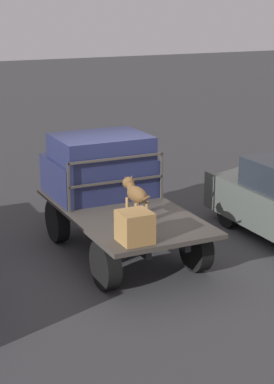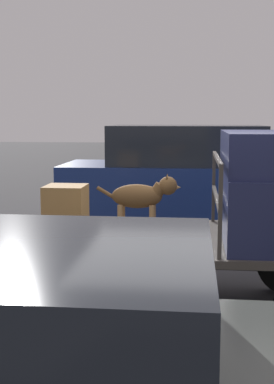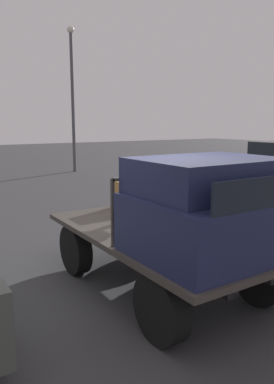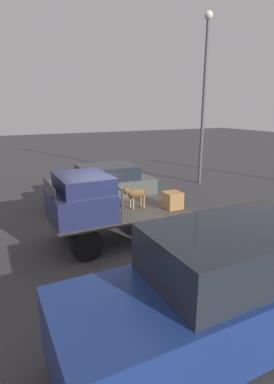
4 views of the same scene
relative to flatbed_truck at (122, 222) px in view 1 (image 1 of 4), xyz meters
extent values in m
plane|color=#38383A|center=(0.00, 0.00, -0.63)|extent=(80.00, 80.00, 0.00)
cylinder|color=black|center=(1.20, 0.85, -0.22)|extent=(0.83, 0.24, 0.83)
cylinder|color=black|center=(1.20, -0.85, -0.22)|extent=(0.83, 0.24, 0.83)
cylinder|color=black|center=(-1.20, 0.85, -0.22)|extent=(0.83, 0.24, 0.83)
cylinder|color=black|center=(-1.20, -0.85, -0.22)|extent=(0.83, 0.24, 0.83)
cube|color=black|center=(0.00, 0.35, 0.08)|extent=(3.56, 0.10, 0.18)
cube|color=black|center=(0.00, -0.35, 0.08)|extent=(3.56, 0.10, 0.18)
cube|color=#3D3833|center=(0.00, 0.00, 0.21)|extent=(3.87, 2.01, 0.08)
cube|color=#1E2347|center=(1.10, 0.00, 0.62)|extent=(1.57, 1.89, 0.73)
cube|color=#1E2347|center=(0.98, 0.00, 1.21)|extent=(1.34, 1.74, 0.45)
cube|color=black|center=(1.87, 0.00, 1.14)|extent=(0.02, 1.55, 0.33)
cube|color=#3D3833|center=(0.24, 0.93, 0.70)|extent=(0.04, 0.04, 0.90)
cube|color=#3D3833|center=(0.24, -0.93, 0.70)|extent=(0.04, 0.04, 0.90)
cube|color=#3D3833|center=(0.24, 0.00, 1.14)|extent=(0.04, 1.85, 0.04)
cube|color=#3D3833|center=(0.24, 0.00, 0.70)|extent=(0.04, 1.85, 0.04)
cylinder|color=#9E7547|center=(-0.47, 0.12, 0.43)|extent=(0.06, 0.06, 0.36)
cylinder|color=#9E7547|center=(-0.47, -0.09, 0.43)|extent=(0.06, 0.06, 0.36)
cylinder|color=#9E7547|center=(-0.82, 0.12, 0.43)|extent=(0.06, 0.06, 0.36)
cylinder|color=#9E7547|center=(-0.82, -0.09, 0.43)|extent=(0.06, 0.06, 0.36)
ellipsoid|color=brown|center=(-0.65, 0.02, 0.70)|extent=(0.57, 0.27, 0.27)
sphere|color=#9E7547|center=(-0.49, 0.02, 0.65)|extent=(0.12, 0.12, 0.12)
cylinder|color=brown|center=(-0.40, 0.02, 0.78)|extent=(0.19, 0.15, 0.19)
sphere|color=brown|center=(-0.30, 0.02, 0.82)|extent=(0.21, 0.21, 0.21)
cone|color=#9E7547|center=(-0.21, 0.02, 0.81)|extent=(0.11, 0.11, 0.11)
cone|color=brown|center=(-0.31, 0.07, 0.91)|extent=(0.06, 0.08, 0.10)
cone|color=brown|center=(-0.31, -0.04, 0.91)|extent=(0.06, 0.08, 0.10)
cylinder|color=brown|center=(-0.99, 0.02, 0.73)|extent=(0.24, 0.04, 0.17)
cube|color=olive|center=(-1.59, 0.50, 0.50)|extent=(0.49, 0.49, 0.49)
cylinder|color=black|center=(0.43, -2.60, -0.33)|extent=(0.60, 0.20, 0.60)
camera|label=1|loc=(-10.06, 4.52, 3.87)|focal=60.00mm
camera|label=2|loc=(0.00, -5.89, 1.59)|focal=50.00mm
camera|label=3|loc=(4.35, -3.19, 1.85)|focal=35.00mm
camera|label=4|loc=(3.17, 7.65, 3.13)|focal=28.00mm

